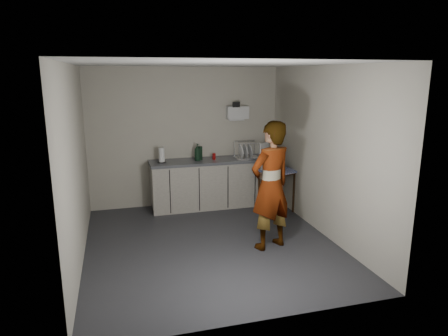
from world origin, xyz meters
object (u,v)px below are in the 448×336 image
object	(u,v)px
soda_can	(214,156)
dish_rack	(246,154)
paper_towel	(162,156)
kitchen_counter	(210,185)
standing_man	(271,186)
bakery_box	(272,163)
dark_bottle	(200,153)
side_table	(277,175)
soap_bottle	(197,152)

from	to	relation	value
soda_can	dish_rack	distance (m)	0.62
paper_towel	kitchen_counter	bearing A→B (deg)	0.59
kitchen_counter	paper_towel	xyz separation A→B (m)	(-0.89, -0.01, 0.61)
soda_can	paper_towel	bearing A→B (deg)	-179.54
standing_man	bakery_box	bearing A→B (deg)	-132.41
kitchen_counter	soda_can	size ratio (longest dim) A/B	19.34
paper_towel	dish_rack	world-z (taller)	dish_rack
standing_man	dish_rack	xyz separation A→B (m)	(0.30, 1.98, 0.06)
dark_bottle	bakery_box	distance (m)	1.33
side_table	bakery_box	bearing A→B (deg)	117.48
side_table	soap_bottle	bearing A→B (deg)	135.63
dish_rack	bakery_box	distance (m)	0.59
kitchen_counter	standing_man	xyz separation A→B (m)	(0.40, -2.03, 0.50)
soap_bottle	bakery_box	size ratio (longest dim) A/B	0.65
dark_bottle	paper_towel	bearing A→B (deg)	-177.20
standing_man	soda_can	size ratio (longest dim) A/B	16.00
standing_man	dish_rack	bearing A→B (deg)	-118.30
soap_bottle	kitchen_counter	bearing A→B (deg)	3.58
soap_bottle	paper_towel	world-z (taller)	soap_bottle
dish_rack	soda_can	bearing A→B (deg)	175.72
kitchen_counter	dark_bottle	bearing A→B (deg)	171.57
dark_bottle	side_table	bearing A→B (deg)	-26.14
standing_man	dark_bottle	bearing A→B (deg)	-94.17
standing_man	bakery_box	xyz separation A→B (m)	(0.62, 1.50, -0.03)
side_table	dark_bottle	xyz separation A→B (m)	(-1.28, 0.63, 0.35)
standing_man	dark_bottle	world-z (taller)	standing_man
standing_man	side_table	bearing A→B (deg)	-135.84
kitchen_counter	paper_towel	size ratio (longest dim) A/B	8.29
bakery_box	kitchen_counter	bearing A→B (deg)	110.79
dish_rack	bakery_box	size ratio (longest dim) A/B	0.93
soda_can	kitchen_counter	bearing A→B (deg)	178.91
bakery_box	soap_bottle	bearing A→B (deg)	115.96
dark_bottle	paper_towel	size ratio (longest dim) A/B	0.95
bakery_box	dish_rack	bearing A→B (deg)	82.33
side_table	dish_rack	bearing A→B (deg)	105.39
soap_bottle	standing_man	bearing A→B (deg)	-72.40
dish_rack	bakery_box	bearing A→B (deg)	-55.93
side_table	dark_bottle	size ratio (longest dim) A/B	3.05
soap_bottle	dark_bottle	world-z (taller)	soap_bottle
standing_man	dark_bottle	xyz separation A→B (m)	(-0.58, 2.06, 0.11)
standing_man	dark_bottle	size ratio (longest dim) A/B	7.18
soap_bottle	soda_can	world-z (taller)	soap_bottle
side_table	dish_rack	distance (m)	0.75
side_table	dark_bottle	world-z (taller)	dark_bottle
side_table	paper_towel	bearing A→B (deg)	142.75
side_table	soap_bottle	world-z (taller)	soap_bottle
dark_bottle	dish_rack	xyz separation A→B (m)	(0.87, -0.07, -0.06)
dish_rack	kitchen_counter	bearing A→B (deg)	176.09
soap_bottle	paper_towel	distance (m)	0.66
kitchen_counter	bakery_box	size ratio (longest dim) A/B	4.63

